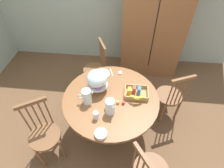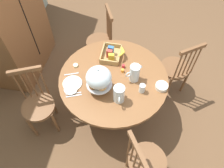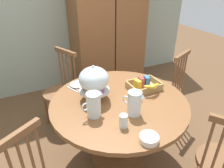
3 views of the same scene
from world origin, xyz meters
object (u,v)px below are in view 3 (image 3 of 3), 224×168
object	(u,v)px
windsor_chair_facing_door	(61,92)
cereal_basket	(144,85)
dining_table	(119,118)
china_plate_small	(77,84)
cereal_bowl	(149,139)
windsor_chair_by_cabinet	(166,89)
milk_pitcher	(94,106)
wooden_armoire	(107,29)
pastry_stand_with_dome	(94,80)
orange_juice_pitcher	(134,104)
butter_dish	(106,76)
windsor_chair_near_window	(222,164)
drinking_glass	(124,121)
china_plate_large	(85,83)

from	to	relation	value
windsor_chair_facing_door	cereal_basket	world-z (taller)	windsor_chair_facing_door
dining_table	china_plate_small	xyz separation A→B (m)	(-0.26, 0.43, 0.22)
windsor_chair_facing_door	cereal_bowl	bearing A→B (deg)	-77.58
cereal_bowl	windsor_chair_by_cabinet	bearing A→B (deg)	44.31
milk_pitcher	wooden_armoire	bearing A→B (deg)	61.70
wooden_armoire	pastry_stand_with_dome	distance (m)	1.64
cereal_basket	windsor_chair_by_cabinet	bearing A→B (deg)	26.56
orange_juice_pitcher	milk_pitcher	xyz separation A→B (m)	(-0.31, 0.13, -0.00)
wooden_armoire	windsor_chair_facing_door	xyz separation A→B (m)	(-0.97, -0.69, -0.53)
windsor_chair_facing_door	china_plate_small	distance (m)	0.54
orange_juice_pitcher	china_plate_small	xyz separation A→B (m)	(-0.28, 0.67, -0.08)
milk_pitcher	cereal_bowl	distance (m)	0.51
windsor_chair_facing_door	cereal_basket	distance (m)	1.10
milk_pitcher	butter_dish	xyz separation A→B (m)	(0.38, 0.59, -0.09)
wooden_armoire	windsor_chair_near_window	distance (m)	2.40
wooden_armoire	drinking_glass	world-z (taller)	wooden_armoire
wooden_armoire	windsor_chair_facing_door	bearing A→B (deg)	-144.47
windsor_chair_by_cabinet	orange_juice_pitcher	bearing A→B (deg)	-145.77
wooden_armoire	milk_pitcher	size ratio (longest dim) A/B	9.22
windsor_chair_near_window	pastry_stand_with_dome	distance (m)	1.25
cereal_basket	orange_juice_pitcher	bearing A→B (deg)	-134.90
wooden_armoire	windsor_chair_facing_door	size ratio (longest dim) A/B	2.01
milk_pitcher	drinking_glass	distance (m)	0.28
china_plate_small	butter_dish	xyz separation A→B (m)	(0.35, 0.05, -0.01)
dining_table	cereal_bowl	world-z (taller)	cereal_bowl
pastry_stand_with_dome	drinking_glass	world-z (taller)	pastry_stand_with_dome
windsor_chair_facing_door	pastry_stand_with_dome	size ratio (longest dim) A/B	2.83
cereal_bowl	china_plate_large	bearing A→B (deg)	97.01
wooden_armoire	windsor_chair_facing_door	distance (m)	1.30
windsor_chair_by_cabinet	orange_juice_pitcher	world-z (taller)	windsor_chair_by_cabinet
wooden_armoire	butter_dish	size ratio (longest dim) A/B	32.67
butter_dish	milk_pitcher	bearing A→B (deg)	-122.91
milk_pitcher	drinking_glass	bearing A→B (deg)	-56.83
orange_juice_pitcher	cereal_basket	size ratio (longest dim) A/B	0.68
pastry_stand_with_dome	drinking_glass	bearing A→B (deg)	-83.41
windsor_chair_near_window	pastry_stand_with_dome	bearing A→B (deg)	127.94
pastry_stand_with_dome	drinking_glass	xyz separation A→B (m)	(0.05, -0.46, -0.14)
china_plate_large	drinking_glass	xyz separation A→B (m)	(0.03, -0.78, 0.05)
drinking_glass	dining_table	bearing A→B (deg)	67.57
windsor_chair_facing_door	cereal_bowl	xyz separation A→B (m)	(0.31, -1.41, 0.31)
windsor_chair_near_window	windsor_chair_by_cabinet	world-z (taller)	same
wooden_armoire	orange_juice_pitcher	distance (m)	1.89
wooden_armoire	windsor_chair_near_window	size ratio (longest dim) A/B	2.01
drinking_glass	pastry_stand_with_dome	bearing A→B (deg)	96.59
windsor_chair_facing_door	orange_juice_pitcher	xyz separation A→B (m)	(0.38, -1.10, 0.38)
cereal_basket	china_plate_small	world-z (taller)	cereal_basket
cereal_bowl	butter_dish	bearing A→B (deg)	82.25
windsor_chair_by_cabinet	pastry_stand_with_dome	bearing A→B (deg)	-168.13
windsor_chair_by_cabinet	butter_dish	distance (m)	0.85
dining_table	windsor_chair_near_window	distance (m)	0.94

